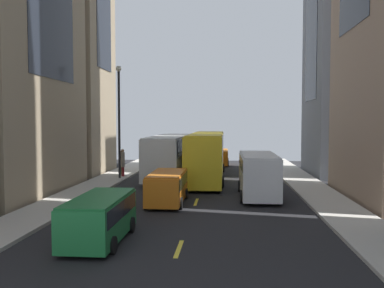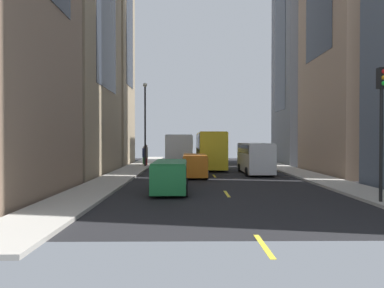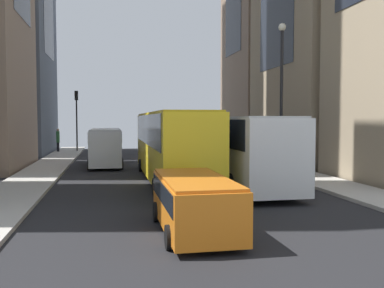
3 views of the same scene
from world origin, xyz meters
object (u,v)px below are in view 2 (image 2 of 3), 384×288
pedestrian_walking_far (144,155)px  traffic_light_near_corner (382,109)px  streetcar_yellow (209,147)px  pedestrian_waiting_curb (146,154)px  car_orange_2 (210,154)px  city_bus_white (180,147)px  delivery_van_white (255,156)px  car_green_0 (170,174)px  car_orange_1 (195,164)px

pedestrian_walking_far → traffic_light_near_corner: (13.36, -21.71, 3.02)m
streetcar_yellow → pedestrian_walking_far: 7.24m
traffic_light_near_corner → pedestrian_walking_far: bearing=121.6°
pedestrian_waiting_curb → car_orange_2: bearing=170.0°
pedestrian_walking_far → car_orange_2: bearing=-116.9°
city_bus_white → pedestrian_walking_far: city_bus_white is taller
delivery_van_white → car_green_0: 11.64m
car_green_0 → car_orange_1: 7.40m
car_green_0 → city_bus_white: bearing=89.7°
city_bus_white → streetcar_yellow: size_ratio=0.89×
delivery_van_white → car_green_0: delivery_van_white is taller
delivery_van_white → pedestrian_walking_far: bearing=140.8°
car_orange_1 → car_green_0: bearing=-101.6°
streetcar_yellow → pedestrian_waiting_curb: (-6.71, -0.22, -0.81)m
city_bus_white → car_orange_2: bearing=66.8°
car_orange_2 → pedestrian_walking_far: size_ratio=2.37×
car_orange_2 → city_bus_white: bearing=-113.2°
streetcar_yellow → traffic_light_near_corner: bearing=-73.3°
traffic_light_near_corner → pedestrian_waiting_curb: bearing=122.2°
car_orange_2 → pedestrian_walking_far: bearing=-130.3°
city_bus_white → traffic_light_near_corner: size_ratio=2.13×
delivery_van_white → pedestrian_walking_far: (-10.51, 8.58, -0.31)m
car_orange_1 → traffic_light_near_corner: 13.81m
car_green_0 → car_orange_1: size_ratio=0.98×
traffic_light_near_corner → car_green_0: bearing=159.3°
delivery_van_white → car_orange_2: 18.06m
delivery_van_white → pedestrian_waiting_curb: size_ratio=2.76×
car_green_0 → car_orange_1: car_orange_1 is taller
city_bus_white → pedestrian_waiting_curb: bearing=-157.7°
city_bus_white → car_orange_1: 11.34m
city_bus_white → streetcar_yellow: streetcar_yellow is taller
pedestrian_walking_far → traffic_light_near_corner: traffic_light_near_corner is taller
delivery_van_white → traffic_light_near_corner: bearing=-77.8°
car_green_0 → car_orange_2: car_green_0 is taller
car_green_0 → pedestrian_walking_far: size_ratio=2.21×
streetcar_yellow → pedestrian_walking_far: streetcar_yellow is taller
city_bus_white → car_orange_1: size_ratio=2.78×
streetcar_yellow → pedestrian_waiting_curb: bearing=-178.1°
city_bus_white → car_orange_2: size_ratio=2.63×
streetcar_yellow → car_orange_1: size_ratio=3.10×
pedestrian_waiting_curb → car_green_0: bearing=37.1°
delivery_van_white → pedestrian_walking_far: size_ratio=2.99×
pedestrian_walking_far → traffic_light_near_corner: bearing=135.0°
traffic_light_near_corner → car_orange_2: bearing=100.1°
car_orange_2 → pedestrian_waiting_curb: (-7.45, -10.44, 0.38)m
streetcar_yellow → traffic_light_near_corner: (6.24, -20.77, 2.10)m
delivery_van_white → car_green_0: bearing=-124.6°
car_green_0 → car_orange_2: bearing=81.8°
pedestrian_waiting_curb → traffic_light_near_corner: traffic_light_near_corner is taller
car_orange_1 → delivery_van_white: bearing=24.5°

